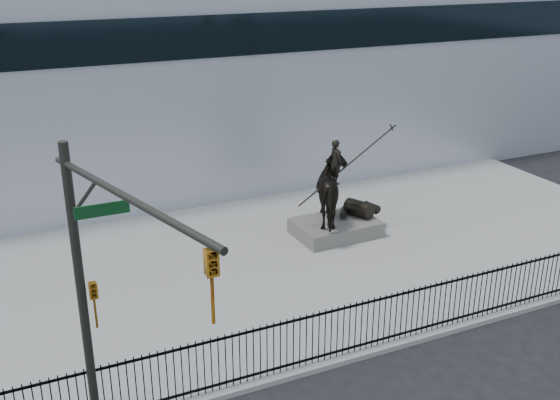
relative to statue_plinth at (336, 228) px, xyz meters
name	(u,v)px	position (x,y,z in m)	size (l,w,h in m)	color
ground	(387,381)	(-3.10, -8.09, -0.43)	(120.00, 120.00, 0.00)	black
plaza	(272,264)	(-3.10, -1.09, -0.36)	(30.00, 12.00, 0.15)	#969693
building	(162,73)	(-3.10, 11.91, 4.07)	(44.00, 14.00, 9.00)	silver
picket_fence	(362,325)	(-3.10, -6.84, 0.47)	(22.10, 0.10, 1.50)	black
statue_plinth	(336,228)	(0.00, 0.00, 0.00)	(3.01, 2.07, 0.56)	#595751
equestrian_statue	(338,190)	(0.06, 0.00, 1.46)	(3.86, 2.43, 3.27)	black
traffic_signal_left	(103,310)	(-9.85, -8.72, 3.60)	(1.52, 4.84, 7.00)	#272924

